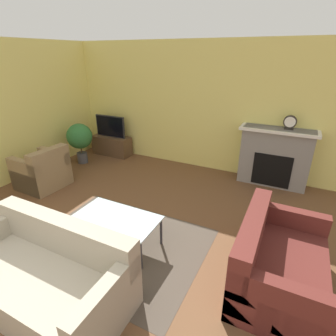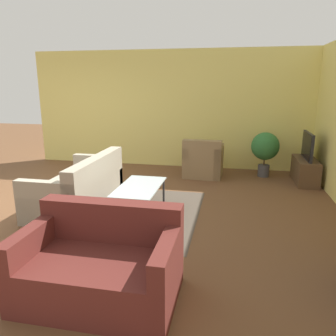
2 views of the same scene
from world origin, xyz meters
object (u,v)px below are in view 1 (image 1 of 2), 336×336
(couch_loveseat, at_px, (276,264))
(potted_plant, at_px, (80,138))
(tv, at_px, (110,126))
(mantel_clock, at_px, (290,122))
(couch_sectional, at_px, (46,277))
(armchair_by_window, at_px, (43,172))
(coffee_table, at_px, (117,219))

(couch_loveseat, xyz_separation_m, potted_plant, (-4.54, 1.81, 0.33))
(tv, height_order, mantel_clock, mantel_clock)
(couch_sectional, height_order, armchair_by_window, same)
(coffee_table, relative_size, potted_plant, 1.19)
(coffee_table, distance_m, mantel_clock, 3.51)
(mantel_clock, bearing_deg, potted_plant, -168.86)
(couch_sectional, height_order, couch_loveseat, same)
(tv, xyz_separation_m, potted_plant, (-0.30, -0.77, -0.12))
(couch_loveseat, bearing_deg, couch_sectional, 120.45)
(tv, xyz_separation_m, couch_sectional, (2.11, -3.84, -0.46))
(potted_plant, bearing_deg, couch_loveseat, -21.70)
(couch_sectional, distance_m, armchair_by_window, 2.82)
(couch_loveseat, distance_m, mantel_clock, 2.85)
(armchair_by_window, distance_m, coffee_table, 2.45)
(potted_plant, distance_m, mantel_clock, 4.49)
(tv, relative_size, couch_sectional, 0.45)
(couch_loveseat, relative_size, armchair_by_window, 1.71)
(coffee_table, bearing_deg, mantel_clock, 57.89)
(couch_sectional, relative_size, armchair_by_window, 2.26)
(couch_loveseat, distance_m, armchair_by_window, 4.35)
(potted_plant, bearing_deg, couch_sectional, -51.89)
(armchair_by_window, xyz_separation_m, mantel_clock, (4.13, 2.13, 0.98))
(couch_loveseat, distance_m, coffee_table, 2.01)
(mantel_clock, bearing_deg, couch_loveseat, -85.94)
(tv, height_order, couch_loveseat, tv)
(couch_sectional, distance_m, coffee_table, 1.06)
(couch_loveseat, distance_m, potted_plant, 4.90)
(potted_plant, height_order, mantel_clock, mantel_clock)
(tv, distance_m, potted_plant, 0.84)
(couch_sectional, bearing_deg, armchair_by_window, 140.67)
(couch_loveseat, relative_size, potted_plant, 1.48)
(tv, bearing_deg, coffee_table, -51.14)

